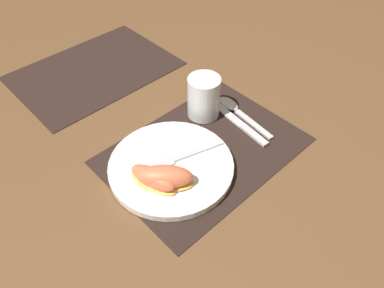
{
  "coord_description": "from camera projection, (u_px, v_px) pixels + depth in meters",
  "views": [
    {
      "loc": [
        -0.42,
        -0.4,
        0.61
      ],
      "look_at": [
        -0.02,
        0.02,
        0.02
      ],
      "focal_mm": 35.0,
      "sensor_mm": 36.0,
      "label": 1
    }
  ],
  "objects": [
    {
      "name": "fork",
      "position": [
        176.0,
        159.0,
        0.79
      ],
      "size": [
        0.19,
        0.08,
        0.0
      ],
      "color": "silver",
      "rests_on": "plate"
    },
    {
      "name": "spoon",
      "position": [
        235.0,
        109.0,
        0.93
      ],
      "size": [
        0.04,
        0.18,
        0.01
      ],
      "color": "silver",
      "rests_on": "placemat"
    },
    {
      "name": "placemat",
      "position": [
        204.0,
        150.0,
        0.84
      ],
      "size": [
        0.43,
        0.31,
        0.0
      ],
      "color": "black",
      "rests_on": "ground_plane"
    },
    {
      "name": "citrus_wedge_0",
      "position": [
        153.0,
        179.0,
        0.74
      ],
      "size": [
        0.07,
        0.11,
        0.04
      ],
      "color": "#F7C656",
      "rests_on": "plate"
    },
    {
      "name": "citrus_wedge_1",
      "position": [
        165.0,
        178.0,
        0.74
      ],
      "size": [
        0.12,
        0.12,
        0.04
      ],
      "color": "#F7C656",
      "rests_on": "plate"
    },
    {
      "name": "knife",
      "position": [
        238.0,
        122.0,
        0.9
      ],
      "size": [
        0.04,
        0.21,
        0.01
      ],
      "color": "silver",
      "rests_on": "placemat"
    },
    {
      "name": "ground_plane",
      "position": [
        204.0,
        151.0,
        0.84
      ],
      "size": [
        3.0,
        3.0,
        0.0
      ],
      "primitive_type": "plane",
      "color": "brown"
    },
    {
      "name": "placemat_far",
      "position": [
        95.0,
        70.0,
        1.06
      ],
      "size": [
        0.43,
        0.31,
        0.0
      ],
      "color": "black",
      "rests_on": "ground_plane"
    },
    {
      "name": "plate",
      "position": [
        171.0,
        166.0,
        0.79
      ],
      "size": [
        0.27,
        0.27,
        0.02
      ],
      "color": "white",
      "rests_on": "placemat"
    },
    {
      "name": "juice_glass",
      "position": [
        204.0,
        99.0,
        0.89
      ],
      "size": [
        0.08,
        0.08,
        0.1
      ],
      "color": "silver",
      "rests_on": "placemat"
    }
  ]
}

